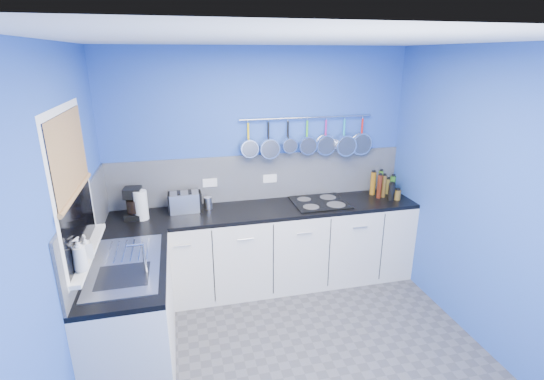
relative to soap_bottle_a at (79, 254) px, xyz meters
name	(u,v)px	position (x,y,z in m)	size (l,w,h in m)	color
floor	(299,360)	(1.53, 0.00, -1.18)	(3.20, 3.00, 0.02)	#47474C
ceiling	(307,38)	(1.53, 0.00, 1.34)	(3.20, 3.00, 0.02)	white
wall_back	(260,168)	(1.53, 1.51, 0.08)	(3.20, 0.02, 2.50)	#294FAE
wall_front	(421,373)	(1.53, -1.51, 0.08)	(3.20, 0.02, 2.50)	#294FAE
wall_left	(64,245)	(-0.08, 0.00, 0.08)	(0.02, 3.00, 2.50)	#294FAE
wall_right	(489,203)	(3.14, 0.00, 0.08)	(0.02, 3.00, 2.50)	#294FAE
backsplash_back	(261,177)	(1.53, 1.49, -0.02)	(3.20, 0.02, 0.50)	gray
backsplash_left	(88,222)	(-0.06, 0.60, -0.02)	(0.02, 1.80, 0.50)	gray
cabinet_run_back	(267,248)	(1.53, 1.20, -0.74)	(3.20, 0.60, 0.86)	silver
worktop_back	(267,210)	(1.53, 1.20, -0.29)	(3.20, 0.60, 0.04)	black
cabinet_run_left	(133,317)	(0.23, 0.30, -0.74)	(0.60, 1.20, 0.86)	silver
worktop_left	(126,267)	(0.23, 0.30, -0.29)	(0.60, 1.20, 0.04)	black
window_frame	(73,186)	(-0.05, 0.30, 0.38)	(0.01, 1.00, 1.10)	white
window_glass	(74,186)	(-0.04, 0.30, 0.38)	(0.01, 0.90, 1.00)	black
bamboo_blind	(70,154)	(-0.03, 0.30, 0.61)	(0.01, 0.90, 0.55)	tan
window_sill	(88,252)	(-0.02, 0.30, -0.13)	(0.10, 0.98, 0.03)	white
sink_unit	(126,264)	(0.23, 0.30, -0.27)	(0.50, 0.95, 0.01)	silver
mixer_tap	(145,258)	(0.39, 0.12, -0.14)	(0.12, 0.08, 0.26)	silver
socket_left	(210,183)	(0.98, 1.48, -0.04)	(0.15, 0.01, 0.09)	white
socket_right	(270,179)	(1.63, 1.48, -0.04)	(0.15, 0.01, 0.09)	white
pot_rail	(307,118)	(2.03, 1.45, 0.61)	(0.02, 0.02, 1.45)	silver
soap_bottle_a	(79,254)	(0.00, 0.00, 0.00)	(0.09, 0.09, 0.24)	white
soap_bottle_b	(86,247)	(0.00, 0.18, -0.03)	(0.08, 0.08, 0.17)	white
paper_towel	(141,205)	(0.29, 1.19, -0.13)	(0.13, 0.13, 0.29)	white
coffee_maker	(134,203)	(0.22, 1.23, -0.12)	(0.17, 0.19, 0.30)	black
toaster	(185,202)	(0.71, 1.30, -0.17)	(0.31, 0.18, 0.20)	silver
canister	(208,203)	(0.94, 1.33, -0.21)	(0.09, 0.09, 0.12)	silver
hob	(320,202)	(2.12, 1.21, -0.26)	(0.57, 0.50, 0.01)	black
pan_0	(248,138)	(1.40, 1.44, 0.42)	(0.19, 0.11, 0.38)	silver
pan_1	(268,139)	(1.61, 1.44, 0.41)	(0.21, 0.12, 0.40)	silver
pan_2	(288,135)	(1.82, 1.44, 0.43)	(0.16, 0.12, 0.35)	silver
pan_3	(307,136)	(2.03, 1.44, 0.42)	(0.20, 0.09, 0.39)	silver
pan_4	(326,136)	(2.24, 1.44, 0.41)	(0.22, 0.07, 0.41)	silver
pan_5	(344,136)	(2.45, 1.44, 0.40)	(0.23, 0.12, 0.42)	silver
pan_6	(362,136)	(2.67, 1.44, 0.39)	(0.24, 0.05, 0.43)	silver
condiment_0	(388,186)	(2.97, 1.32, -0.18)	(0.06, 0.06, 0.17)	olive
condiment_1	(380,183)	(2.87, 1.32, -0.13)	(0.05, 0.05, 0.27)	#3F721E
condiment_2	(373,183)	(2.79, 1.34, -0.14)	(0.06, 0.06, 0.26)	#8C5914
condiment_3	(392,186)	(2.98, 1.23, -0.15)	(0.06, 0.06, 0.23)	#265919
condiment_4	(384,186)	(2.87, 1.23, -0.15)	(0.05, 0.05, 0.25)	brown
condiment_5	(379,187)	(2.81, 1.21, -0.14)	(0.05, 0.05, 0.26)	#4C190C
condiment_6	(397,195)	(2.98, 1.12, -0.22)	(0.07, 0.07, 0.11)	brown
condiment_7	(392,192)	(2.91, 1.12, -0.18)	(0.07, 0.07, 0.18)	black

